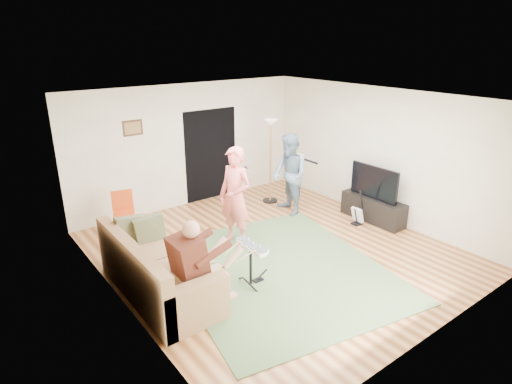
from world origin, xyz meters
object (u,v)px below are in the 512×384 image
tv_cabinet (373,209)px  television (374,182)px  guitar_spare (358,215)px  torchiere_lamp (271,146)px  sofa (153,276)px  drum_kit (251,267)px  singer (235,197)px  guitarist (289,175)px  dining_chair (125,224)px

tv_cabinet → television: size_ratio=1.26×
guitar_spare → tv_cabinet: 0.42m
torchiere_lamp → tv_cabinet: bearing=-64.7°
sofa → drum_kit: bearing=-26.5°
sofa → drum_kit: size_ratio=3.32×
guitar_spare → torchiere_lamp: bearing=106.0°
drum_kit → singer: singer is taller
guitarist → torchiere_lamp: bearing=-175.6°
sofa → television: television is taller
drum_kit → dining_chair: (-0.95, 2.66, 0.03)m
drum_kit → singer: (0.63, 1.31, 0.61)m
tv_cabinet → television: television is taller
dining_chair → guitar_spare: bearing=-14.7°
television → tv_cabinet: bearing=-0.0°
guitarist → tv_cabinet: size_ratio=1.25×
dining_chair → tv_cabinet: 4.97m
sofa → dining_chair: size_ratio=2.47×
singer → torchiere_lamp: 2.29m
sofa → dining_chair: (0.35, 2.01, 0.02)m
drum_kit → tv_cabinet: (3.50, 0.45, -0.06)m
torchiere_lamp → dining_chair: size_ratio=2.03×
singer → sofa: bearing=-86.5°
guitar_spare → torchiere_lamp: torchiere_lamp is taller
drum_kit → singer: size_ratio=0.38×
torchiere_lamp → sofa: bearing=-152.9°
singer → drum_kit: bearing=-40.9°
tv_cabinet → singer: bearing=163.3°
singer → torchiere_lamp: torchiere_lamp is taller
guitarist → torchiere_lamp: (0.13, 0.79, 0.44)m
sofa → tv_cabinet: (4.80, -0.20, -0.06)m
guitar_spare → sofa: bearing=178.1°
guitar_spare → television: bearing=-8.3°
singer → guitar_spare: 2.68m
tv_cabinet → drum_kit: bearing=-172.7°
guitar_spare → dining_chair: size_ratio=0.78×
drum_kit → guitar_spare: bearing=9.2°
drum_kit → guitarist: size_ratio=0.40×
dining_chair → tv_cabinet: size_ratio=0.67×
singer → guitarist: (1.73, 0.49, -0.05)m
torchiere_lamp → dining_chair: bearing=178.8°
guitarist → tv_cabinet: guitarist is taller
torchiere_lamp → guitarist: bearing=-99.0°
torchiere_lamp → dining_chair: (-3.43, 0.07, -0.98)m
guitarist → dining_chair: guitarist is taller
sofa → singer: 2.13m
guitar_spare → tv_cabinet: size_ratio=0.52×
singer → guitarist: 1.80m
guitar_spare → television: television is taller
television → torchiere_lamp: bearing=114.2°
singer → tv_cabinet: bearing=58.0°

